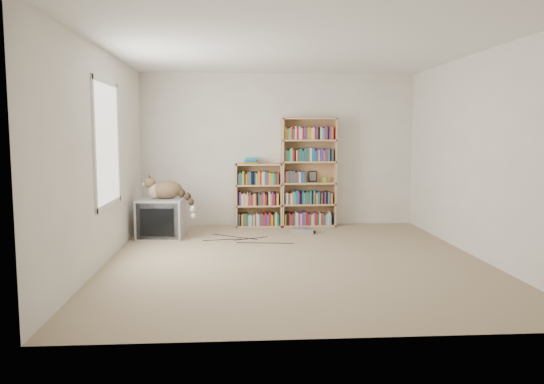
{
  "coord_description": "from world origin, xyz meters",
  "views": [
    {
      "loc": [
        -0.7,
        -6.26,
        1.52
      ],
      "look_at": [
        -0.21,
        1.0,
        0.72
      ],
      "focal_mm": 35.0,
      "sensor_mm": 36.0,
      "label": 1
    }
  ],
  "objects": [
    {
      "name": "crt_tv",
      "position": [
        -1.8,
        1.51,
        0.28
      ],
      "size": [
        0.7,
        0.64,
        0.57
      ],
      "rotation": [
        0.0,
        0.0,
        -0.08
      ],
      "color": "#9D9D9F",
      "rests_on": "floor"
    },
    {
      "name": "window",
      "position": [
        -2.24,
        0.2,
        1.4
      ],
      "size": [
        0.02,
        1.22,
        1.52
      ],
      "primitive_type": "cube",
      "color": "white",
      "rests_on": "wall_left"
    },
    {
      "name": "dvd_player",
      "position": [
        0.32,
        1.7,
        0.04
      ],
      "size": [
        0.37,
        0.31,
        0.07
      ],
      "primitive_type": "cube",
      "rotation": [
        0.0,
        0.0,
        -0.25
      ],
      "color": "#ADADB2",
      "rests_on": "floor"
    },
    {
      "name": "bookcase_short",
      "position": [
        -0.34,
        2.36,
        0.48
      ],
      "size": [
        0.75,
        0.3,
        1.03
      ],
      "color": "tan",
      "rests_on": "floor"
    },
    {
      "name": "floor_cables",
      "position": [
        -0.38,
        1.24,
        0.0
      ],
      "size": [
        1.2,
        0.7,
        0.01
      ],
      "primitive_type": null,
      "color": "black",
      "rests_on": "floor"
    },
    {
      "name": "wall_back",
      "position": [
        0.0,
        2.5,
        1.25
      ],
      "size": [
        4.5,
        0.02,
        2.5
      ],
      "primitive_type": "cube",
      "color": "white",
      "rests_on": "floor"
    },
    {
      "name": "bookcase_tall",
      "position": [
        0.48,
        2.36,
        0.84
      ],
      "size": [
        0.89,
        0.3,
        1.77
      ],
      "color": "tan",
      "rests_on": "floor"
    },
    {
      "name": "ceiling",
      "position": [
        0.0,
        0.0,
        2.5
      ],
      "size": [
        4.5,
        5.0,
        0.02
      ],
      "primitive_type": "cube",
      "color": "white",
      "rests_on": "wall_back"
    },
    {
      "name": "cat",
      "position": [
        -1.68,
        1.53,
        0.66
      ],
      "size": [
        0.79,
        0.52,
        0.59
      ],
      "rotation": [
        0.0,
        0.0,
        0.26
      ],
      "color": "#3A2717",
      "rests_on": "crt_tv"
    },
    {
      "name": "wall_right",
      "position": [
        2.25,
        0.0,
        1.25
      ],
      "size": [
        0.02,
        5.0,
        2.5
      ],
      "primitive_type": "cube",
      "color": "white",
      "rests_on": "floor"
    },
    {
      "name": "green_mug",
      "position": [
        0.75,
        2.34,
        0.77
      ],
      "size": [
        0.08,
        0.08,
        0.09
      ],
      "primitive_type": "cylinder",
      "color": "#7FA52F",
      "rests_on": "bookcase_tall"
    },
    {
      "name": "floor",
      "position": [
        0.0,
        0.0,
        0.0
      ],
      "size": [
        4.5,
        5.0,
        0.01
      ],
      "primitive_type": "cube",
      "color": "tan",
      "rests_on": "ground"
    },
    {
      "name": "wall_outlet",
      "position": [
        -2.24,
        1.85,
        0.32
      ],
      "size": [
        0.01,
        0.08,
        0.13
      ],
      "primitive_type": "cube",
      "color": "silver",
      "rests_on": "wall_left"
    },
    {
      "name": "framed_print",
      "position": [
        0.56,
        2.44,
        0.81
      ],
      "size": [
        0.14,
        0.05,
        0.18
      ],
      "primitive_type": "cube",
      "rotation": [
        -0.17,
        0.0,
        0.0
      ],
      "color": "black",
      "rests_on": "bookcase_tall"
    },
    {
      "name": "wall_left",
      "position": [
        -2.25,
        0.0,
        1.25
      ],
      "size": [
        0.02,
        5.0,
        2.5
      ],
      "primitive_type": "cube",
      "color": "white",
      "rests_on": "floor"
    },
    {
      "name": "wall_front",
      "position": [
        0.0,
        -2.5,
        1.25
      ],
      "size": [
        4.5,
        0.02,
        2.5
      ],
      "primitive_type": "cube",
      "color": "white",
      "rests_on": "floor"
    },
    {
      "name": "book_stack",
      "position": [
        -0.46,
        2.37,
        1.08
      ],
      "size": [
        0.22,
        0.29,
        0.09
      ],
      "primitive_type": "cube",
      "color": "#A71619",
      "rests_on": "bookcase_short"
    }
  ]
}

